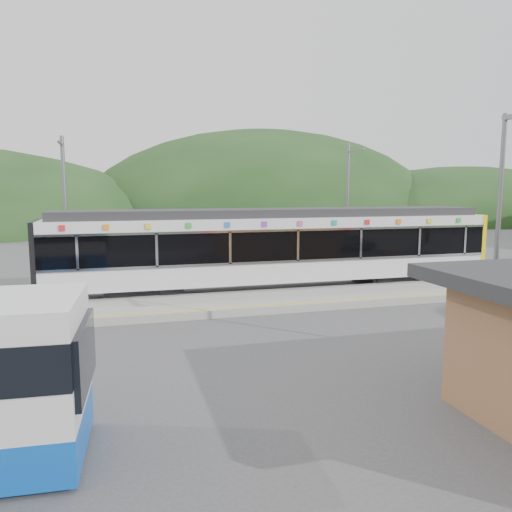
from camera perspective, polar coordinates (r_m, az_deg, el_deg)
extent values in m
plane|color=#4C4C4F|center=(16.94, 1.47, -8.24)|extent=(120.00, 120.00, 0.00)
ellipsoid|color=#1E3D19|center=(72.76, 0.89, 3.98)|extent=(52.00, 39.00, 26.00)
ellipsoid|color=#1E3D19|center=(80.91, 22.32, 3.78)|extent=(44.00, 33.00, 16.00)
cube|color=#9E9E99|center=(19.98, -1.35, -5.33)|extent=(26.00, 3.20, 0.30)
cube|color=yellow|center=(18.72, -0.35, -5.73)|extent=(26.00, 0.10, 0.01)
cube|color=black|center=(22.01, -12.77, -3.91)|extent=(3.20, 2.20, 0.56)
cube|color=black|center=(25.57, 15.19, -2.39)|extent=(3.20, 2.20, 0.56)
cube|color=silver|center=(22.97, 2.30, -1.37)|extent=(20.00, 2.90, 0.92)
cube|color=black|center=(22.81, 2.31, 1.57)|extent=(20.00, 2.96, 1.45)
cube|color=silver|center=(21.49, 3.55, -0.63)|extent=(20.00, 0.05, 0.10)
cube|color=silver|center=(21.33, 3.58, 2.96)|extent=(20.00, 0.05, 0.10)
cube|color=silver|center=(22.73, 2.33, 3.95)|extent=(20.00, 2.90, 0.45)
cube|color=#2D2D30|center=(22.71, 2.33, 4.97)|extent=(19.40, 2.50, 0.36)
cube|color=yellow|center=(27.70, 22.64, 1.38)|extent=(0.24, 2.92, 3.00)
cube|color=black|center=(21.94, -23.64, -0.17)|extent=(0.20, 2.92, 3.00)
cube|color=silver|center=(20.25, -19.77, 0.35)|extent=(0.10, 0.05, 1.35)
cube|color=silver|center=(20.26, -11.28, 0.66)|extent=(0.10, 0.05, 1.35)
cube|color=silver|center=(20.71, -2.98, 0.95)|extent=(0.10, 0.05, 1.35)
cube|color=silver|center=(21.57, 4.81, 1.20)|extent=(0.10, 0.05, 1.35)
cube|color=silver|center=(22.79, 11.89, 1.40)|extent=(0.10, 0.05, 1.35)
cube|color=silver|center=(24.33, 18.17, 1.57)|extent=(0.10, 0.05, 1.35)
cube|color=silver|center=(25.81, 22.78, 1.68)|extent=(0.10, 0.05, 1.35)
cube|color=red|center=(20.21, -21.30, 2.99)|extent=(0.22, 0.04, 0.22)
cube|color=orange|center=(20.12, -16.76, 3.17)|extent=(0.22, 0.04, 0.22)
cube|color=yellow|center=(20.16, -12.20, 3.33)|extent=(0.22, 0.04, 0.22)
cube|color=green|center=(20.32, -7.69, 3.46)|extent=(0.22, 0.04, 0.22)
cube|color=blue|center=(20.61, -3.28, 3.58)|extent=(0.22, 0.04, 0.22)
cube|color=purple|center=(21.01, 0.99, 3.67)|extent=(0.22, 0.04, 0.22)
cube|color=#E54C8C|center=(21.53, 5.08, 3.73)|extent=(0.22, 0.04, 0.22)
cube|color=#19A5A5|center=(22.15, 8.96, 3.78)|extent=(0.22, 0.04, 0.22)
cube|color=red|center=(22.86, 12.62, 3.81)|extent=(0.22, 0.04, 0.22)
cube|color=orange|center=(23.66, 16.04, 3.82)|extent=(0.22, 0.04, 0.22)
cube|color=yellow|center=(24.54, 19.22, 3.82)|extent=(0.22, 0.04, 0.22)
cube|color=green|center=(25.49, 22.17, 3.80)|extent=(0.22, 0.04, 0.22)
cylinder|color=slate|center=(24.28, -20.93, 4.46)|extent=(0.18, 0.18, 7.00)
cube|color=slate|center=(23.54, -21.47, 11.91)|extent=(0.08, 1.80, 0.08)
cylinder|color=slate|center=(26.93, 10.36, 5.10)|extent=(0.18, 0.18, 7.00)
cube|color=slate|center=(26.27, 11.31, 11.78)|extent=(0.08, 1.80, 0.08)
cylinder|color=slate|center=(14.60, 25.85, 1.55)|extent=(0.12, 0.12, 6.56)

